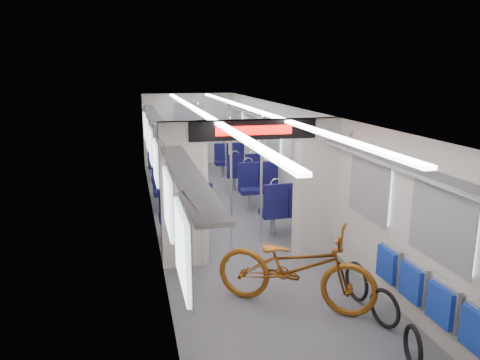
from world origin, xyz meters
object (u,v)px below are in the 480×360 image
Objects in this scene: bike_hoop_c at (356,283)px; stanchion_far_left at (199,151)px; seat_bay_far_left at (168,166)px; bicycle at (295,267)px; stanchion_near_left at (231,185)px; seat_bay_near_right at (271,193)px; flip_bench at (427,293)px; seat_bay_near_left at (180,195)px; bike_hoop_a at (413,349)px; bike_hoop_b at (384,310)px; seat_bay_far_right at (236,164)px; stanchion_far_right at (226,149)px; stanchion_near_right at (261,180)px.

stanchion_far_left is (-1.31, 5.56, 0.90)m from bike_hoop_c.
bicycle is at bearing -80.95° from seat_bay_far_left.
stanchion_near_left is 1.00× the size of stanchion_far_left.
seat_bay_near_right is at bearing 21.14° from bicycle.
flip_bench is 8.24m from seat_bay_far_left.
bicycle is 5.58m from stanchion_far_left.
flip_bench is 3.64m from stanchion_near_left.
seat_bay_near_left reaches higher than seat_bay_near_right.
bike_hoop_a is 0.20× the size of stanchion_far_left.
bike_hoop_b reaches higher than bike_hoop_a.
seat_bay_far_left is 0.94× the size of stanchion_far_left.
bike_hoop_b is (0.89, -0.74, -0.34)m from bicycle.
seat_bay_near_left is at bearing 172.39° from seat_bay_near_right.
bike_hoop_a is 0.86× the size of bike_hoop_c.
seat_bay_far_right is 4.93m from stanchion_near_left.
seat_bay_far_right is at bearing 2.07° from seat_bay_far_left.
seat_bay_far_right is (-0.09, 6.93, 0.28)m from bike_hoop_c.
bike_hoop_c is 3.66m from seat_bay_near_right.
bicycle is 6.92m from seat_bay_far_left.
stanchion_far_left is at bearing -63.42° from seat_bay_far_left.
bike_hoop_c is at bearing -83.75° from stanchion_far_right.
stanchion_near_left is 1.00× the size of stanchion_far_right.
bike_hoop_b is at bearing -96.57° from bicycle.
bike_hoop_b is at bearing 81.64° from bike_hoop_a.
bike_hoop_a is 5.13m from seat_bay_near_right.
stanchion_far_left is at bearing 101.90° from bike_hoop_b.
seat_bay_far_right reaches higher than bike_hoop_c.
flip_bench is at bearing -63.86° from stanchion_near_left.
seat_bay_near_right reaches higher than bicycle.
seat_bay_near_right is at bearing -90.00° from seat_bay_far_right.
seat_bay_near_left is (-1.97, 4.60, 0.35)m from bike_hoop_b.
seat_bay_near_right is at bearing -59.90° from seat_bay_far_left.
seat_bay_far_right is 0.84× the size of stanchion_far_left.
seat_bay_far_right is at bearing 26.90° from bicycle.
seat_bay_far_left reaches higher than seat_bay_far_right.
stanchion_far_right reaches higher than seat_bay_near_right.
stanchion_near_right is at bearing -90.72° from stanchion_far_right.
seat_bay_far_left is 0.94× the size of stanchion_near_right.
stanchion_near_left reaches higher than bike_hoop_b.
seat_bay_far_right is at bearing 90.00° from seat_bay_near_right.
bike_hoop_c is at bearing -76.75° from stanchion_far_left.
stanchion_near_left reaches higher than flip_bench.
seat_bay_far_left is at bearing 104.61° from bike_hoop_b.
bike_hoop_a is 7.30m from stanchion_far_right.
seat_bay_far_left is at bearing 42.42° from bicycle.
stanchion_near_right is at bearing 98.39° from bike_hoop_a.
bike_hoop_c is (0.10, 1.47, 0.04)m from bike_hoop_a.
bicycle is 3.69m from seat_bay_near_right.
seat_bay_near_left is at bearing 114.87° from flip_bench.
bike_hoop_b is 7.65m from seat_bay_far_right.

